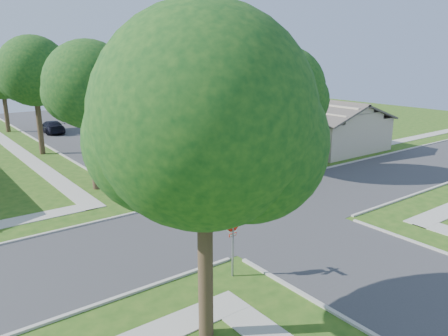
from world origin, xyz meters
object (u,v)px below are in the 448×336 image
car_curb_east (74,117)px  house_ne_near (304,127)px  stop_sign_sw (233,226)px  tree_e_far (91,72)px  tree_sw_corner (206,127)px  car_curb_west (51,127)px  tree_w_far (2,79)px  stop_sign_ne (257,149)px  tree_e_near (219,89)px  tree_e_mid (142,74)px  house_ne_far (197,108)px  car_driveway (303,156)px  tree_ne_corner (282,94)px  tree_w_mid (35,74)px  tree_w_near (90,89)px

car_curb_east → house_ne_near: bearing=-71.0°
stop_sign_sw → tree_e_far: bearing=76.3°
tree_e_far → house_ne_near: (11.24, -23.01, -4.46)m
tree_e_far → tree_sw_corner: size_ratio=0.91×
car_curb_west → stop_sign_sw: bearing=83.9°
tree_w_far → stop_sign_ne: bearing=-72.3°
tree_e_near → tree_e_mid: bearing=90.0°
house_ne_far → car_driveway: bearing=-104.0°
tree_e_far → tree_ne_corner: tree_e_far is taller
tree_e_mid → tree_ne_corner: (1.60, -16.80, -0.66)m
tree_e_near → car_curb_east: 28.02m
stop_sign_ne → house_ne_far: 26.80m
tree_w_mid → stop_sign_sw: bearing=-90.1°
house_ne_near → house_ne_far: 18.00m
tree_e_far → tree_w_near: 26.71m
tree_w_near → house_ne_near: 21.24m
tree_w_near → tree_ne_corner: 12.02m
stop_sign_ne → tree_ne_corner: (1.66, -0.49, 3.56)m
house_ne_near → house_ne_far: size_ratio=1.00×
tree_e_far → house_ne_far: bearing=-24.0°
tree_e_mid → stop_sign_sw: bearing=-110.2°
stop_sign_sw → house_ne_near: bearing=37.2°
house_ne_far → car_driveway: (-5.85, -23.41, -0.88)m
tree_w_near → tree_e_mid: bearing=51.9°
tree_w_near → house_ne_far: bearing=44.1°
tree_e_far → tree_ne_corner: (1.61, -29.80, -0.39)m
house_ne_far → car_curb_east: (-12.79, 7.53, -0.87)m
stop_sign_ne → tree_e_far: size_ratio=0.34×
stop_sign_sw → tree_sw_corner: (-2.74, -2.29, 4.23)m
tree_w_near → house_ne_near: tree_w_near is taller
house_ne_near → tree_e_near: bearing=-170.0°
house_ne_far → car_curb_west: bearing=174.9°
stop_sign_ne → car_curb_east: 31.90m
tree_e_mid → tree_sw_corner: bearing=-113.5°
stop_sign_ne → tree_w_near: 11.07m
tree_ne_corner → car_curb_west: (-7.56, 26.32, -4.94)m
tree_e_mid → house_ne_far: (11.23, 7.99, -4.74)m
stop_sign_ne → tree_e_mid: size_ratio=0.32×
stop_sign_sw → tree_sw_corner: bearing=-140.0°
tree_e_mid → tree_ne_corner: tree_e_mid is taller
tree_e_near → car_curb_west: bearing=105.5°
tree_e_near → car_driveway: tree_e_near is taller
tree_e_far → tree_w_mid: (-9.39, -13.00, 0.51)m
stop_sign_ne → car_curb_west: (-5.90, 25.83, -1.38)m
tree_e_far → house_ne_near: size_ratio=0.64×
house_ne_near → stop_sign_ne: bearing=-150.9°
tree_e_near → car_curb_east: size_ratio=2.19×
stop_sign_sw → house_ne_near: size_ratio=0.22×
tree_sw_corner → tree_ne_corner: size_ratio=1.10×
stop_sign_sw → tree_sw_corner: size_ratio=0.31×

